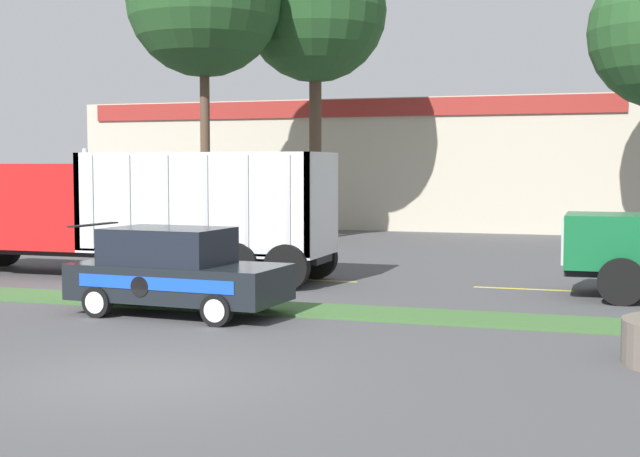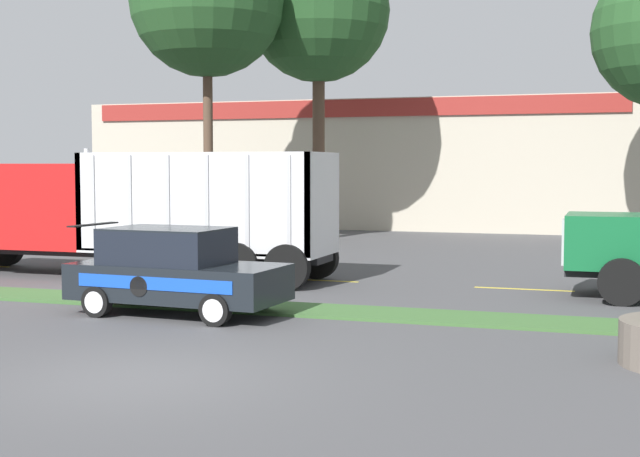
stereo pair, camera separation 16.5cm
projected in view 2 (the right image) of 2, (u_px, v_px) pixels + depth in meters
The scene contains 8 objects.
ground_plane at pixel (137, 378), 12.68m from camera, with size 600.00×600.00×0.00m, color #474749.
grass_verge at pixel (289, 309), 18.58m from camera, with size 120.00×1.56×0.06m, color #3D6633.
centre_line_3 at pixel (134, 272), 25.12m from camera, with size 2.40×0.14×0.01m, color yellow.
centre_line_4 at pixel (315, 280), 23.43m from camera, with size 2.40×0.14×0.01m, color yellow.
centre_line_5 at pixel (524, 289), 21.74m from camera, with size 2.40×0.14×0.01m, color yellow.
dump_truck_mid at pixel (94, 217), 24.45m from camera, with size 11.71×2.61×3.47m.
rally_car at pixel (175, 271), 18.06m from camera, with size 4.44×2.24×1.79m.
store_building_backdrop at pixel (375, 165), 46.99m from camera, with size 26.69×12.10×6.09m.
Camera 2 is at (6.40, -11.04, 3.04)m, focal length 50.00 mm.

